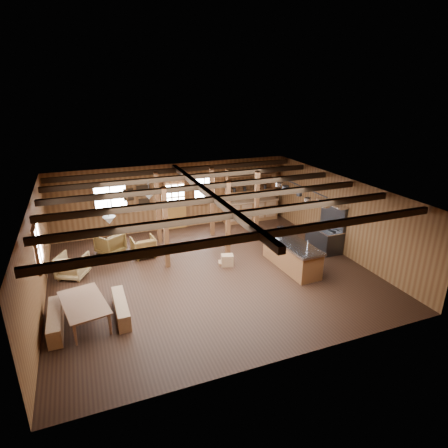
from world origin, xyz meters
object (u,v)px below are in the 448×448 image
(armchair_b, at_px, (144,247))
(armchair_c, at_px, (72,266))
(commercial_range, at_px, (326,234))
(dining_table, at_px, (86,312))
(armchair_a, at_px, (110,243))
(kitchen_island, at_px, (291,254))

(armchair_b, distance_m, armchair_c, 2.50)
(commercial_range, bearing_deg, armchair_c, 172.86)
(dining_table, xyz_separation_m, armchair_b, (2.09, 3.51, 0.05))
(dining_table, distance_m, armchair_b, 4.08)
(commercial_range, height_order, armchair_b, commercial_range)
(armchair_a, xyz_separation_m, armchair_b, (1.09, -0.75, -0.02))
(armchair_b, bearing_deg, armchair_a, -38.95)
(dining_table, relative_size, armchair_c, 2.08)
(commercial_range, relative_size, dining_table, 1.01)
(armchair_a, bearing_deg, kitchen_island, 114.62)
(commercial_range, bearing_deg, armchair_a, 161.23)
(kitchen_island, bearing_deg, commercial_range, 20.94)
(kitchen_island, xyz_separation_m, commercial_range, (1.97, 0.86, 0.12))
(kitchen_island, distance_m, armchair_a, 6.55)
(commercial_range, bearing_deg, dining_table, -168.85)
(dining_table, bearing_deg, kitchen_island, -93.51)
(armchair_a, relative_size, armchair_b, 1.07)
(kitchen_island, bearing_deg, armchair_a, 145.94)
(kitchen_island, height_order, dining_table, kitchen_island)
(armchair_a, bearing_deg, commercial_range, 127.38)
(kitchen_island, distance_m, commercial_range, 2.15)
(dining_table, height_order, armchair_a, armchair_a)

